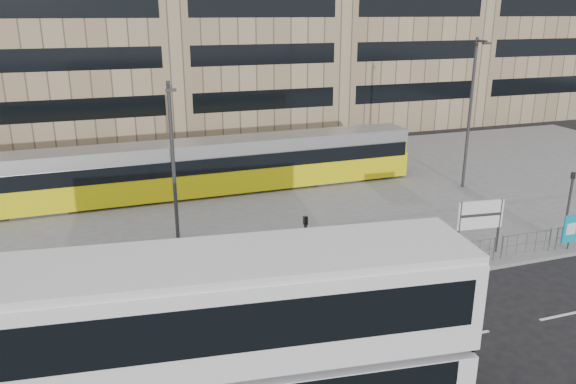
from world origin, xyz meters
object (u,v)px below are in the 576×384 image
object	(u,v)px
tram	(197,168)
station_sign	(480,217)
double_decker_bus	(232,337)
traffic_light_west	(305,244)
ad_panel	(571,229)
lamp_post_east	(471,109)
lamp_post_west	(173,155)
traffic_light_east	(570,195)
pedestrian	(184,255)

from	to	relation	value
tram	station_sign	world-z (taller)	tram
double_decker_bus	traffic_light_west	size ratio (longest dim) A/B	4.04
ad_panel	station_sign	bearing A→B (deg)	164.53
ad_panel	double_decker_bus	bearing A→B (deg)	-163.92
double_decker_bus	lamp_post_east	xyz separation A→B (m)	(18.29, 15.52, 2.34)
traffic_light_west	lamp_post_west	xyz separation A→B (m)	(-3.84, 7.01, 2.11)
traffic_light_west	traffic_light_east	world-z (taller)	same
tram	station_sign	xyz separation A→B (m)	(10.24, -12.64, 0.14)
double_decker_bus	ad_panel	xyz separation A→B (m)	(17.08, 5.95, -1.53)
tram	lamp_post_west	distance (m)	7.24
tram	pedestrian	distance (m)	10.66
double_decker_bus	station_sign	world-z (taller)	double_decker_bus
ad_panel	tram	bearing A→B (deg)	133.78
traffic_light_west	traffic_light_east	size ratio (longest dim) A/B	1.00
traffic_light_east	lamp_post_west	distance (m)	18.91
traffic_light_east	lamp_post_west	bearing A→B (deg)	168.31
tram	traffic_light_east	bearing A→B (deg)	-38.10
tram	double_decker_bus	bearing A→B (deg)	-98.38
pedestrian	traffic_light_east	bearing A→B (deg)	-83.83
tram	traffic_light_west	distance (m)	13.58
double_decker_bus	lamp_post_east	world-z (taller)	lamp_post_east
tram	pedestrian	bearing A→B (deg)	-104.14
pedestrian	lamp_post_west	world-z (taller)	lamp_post_west
lamp_post_east	ad_panel	bearing A→B (deg)	-97.22
traffic_light_east	lamp_post_west	size ratio (longest dim) A/B	0.42
traffic_light_east	lamp_post_east	distance (m)	8.52
ad_panel	pedestrian	world-z (taller)	ad_panel
traffic_light_west	ad_panel	bearing A→B (deg)	-3.30
ad_panel	traffic_light_west	distance (m)	12.83
traffic_light_west	pedestrian	bearing A→B (deg)	140.29
traffic_light_west	lamp_post_west	bearing A→B (deg)	115.88
double_decker_bus	ad_panel	bearing A→B (deg)	26.09
tram	traffic_light_east	xyz separation A→B (m)	(15.83, -12.02, 0.39)
ad_panel	pedestrian	bearing A→B (deg)	166.11
traffic_light_west	lamp_post_west	distance (m)	8.27
double_decker_bus	traffic_light_east	bearing A→B (deg)	29.07
double_decker_bus	traffic_light_east	distance (m)	19.87
pedestrian	traffic_light_east	distance (m)	18.38
traffic_light_west	lamp_post_east	size ratio (longest dim) A/B	0.35
lamp_post_west	traffic_light_east	bearing A→B (deg)	-17.22
station_sign	traffic_light_west	distance (m)	8.56
ad_panel	traffic_light_west	size ratio (longest dim) A/B	0.53
ad_panel	lamp_post_east	distance (m)	10.39
traffic_light_west	lamp_post_west	size ratio (longest dim) A/B	0.42
double_decker_bus	lamp_post_west	world-z (taller)	lamp_post_west
double_decker_bus	station_sign	bearing A→B (deg)	35.14
ad_panel	lamp_post_east	bearing A→B (deg)	79.64
station_sign	ad_panel	xyz separation A→B (m)	(4.27, -0.93, -0.76)
ad_panel	lamp_post_west	distance (m)	18.36
pedestrian	traffic_light_west	xyz separation A→B (m)	(4.16, -3.12, 1.18)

